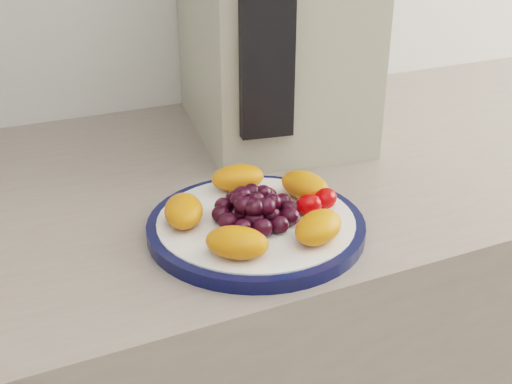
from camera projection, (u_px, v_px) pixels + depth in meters
name	position (u px, v px, depth m)	size (l,w,h in m)	color
plate_rim	(256.00, 227.00, 0.71)	(0.24, 0.24, 0.01)	#0B1036
plate_face	(256.00, 226.00, 0.71)	(0.22, 0.22, 0.02)	white
appliance_body	(272.00, 0.00, 0.92)	(0.22, 0.31, 0.39)	#A7A48E
appliance_panel	(267.00, 20.00, 0.76)	(0.07, 0.02, 0.29)	black
fruit_plate	(259.00, 207.00, 0.70)	(0.21, 0.20, 0.03)	#DC5F11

